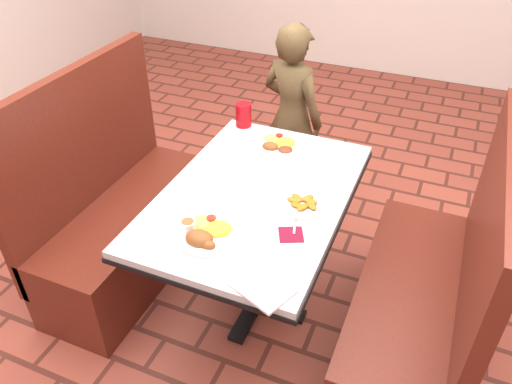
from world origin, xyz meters
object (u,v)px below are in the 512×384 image
at_px(booth_bench_left, 123,221).
at_px(near_dinner_plate, 206,230).
at_px(booth_bench_right, 418,307).
at_px(diner_person, 292,117).
at_px(plantain_plate, 303,204).
at_px(red_tumbler, 244,115).
at_px(dining_table, 256,209).
at_px(far_dinner_plate, 279,143).

bearing_deg(booth_bench_left, near_dinner_plate, -26.06).
height_order(booth_bench_right, diner_person, diner_person).
height_order(plantain_plate, red_tumbler, red_tumbler).
bearing_deg(diner_person, red_tumbler, 93.37).
xyz_separation_m(dining_table, near_dinner_plate, (-0.07, -0.36, 0.13)).
bearing_deg(diner_person, booth_bench_right, 152.30).
relative_size(near_dinner_plate, red_tumbler, 2.06).
relative_size(booth_bench_right, diner_person, 0.99).
bearing_deg(dining_table, diner_person, 100.16).
xyz_separation_m(far_dinner_plate, red_tumbler, (-0.26, 0.14, 0.04)).
distance_m(far_dinner_plate, plantain_plate, 0.52).
xyz_separation_m(booth_bench_right, far_dinner_plate, (-0.85, 0.42, 0.44)).
bearing_deg(plantain_plate, diner_person, 111.58).
bearing_deg(near_dinner_plate, red_tumbler, 104.87).
bearing_deg(booth_bench_left, plantain_plate, -1.08).
distance_m(dining_table, diner_person, 1.04).
bearing_deg(dining_table, plantain_plate, -4.83).
bearing_deg(red_tumbler, booth_bench_left, -131.16).
bearing_deg(diner_person, dining_table, 118.68).
relative_size(booth_bench_right, plantain_plate, 6.04).
bearing_deg(near_dinner_plate, dining_table, 79.52).
bearing_deg(dining_table, booth_bench_right, 0.00).
distance_m(booth_bench_left, far_dinner_plate, 0.97).
relative_size(near_dinner_plate, far_dinner_plate, 1.07).
height_order(booth_bench_left, far_dinner_plate, booth_bench_left).
height_order(booth_bench_right, near_dinner_plate, booth_bench_right).
xyz_separation_m(diner_person, far_dinner_plate, (0.14, -0.61, 0.17)).
distance_m(booth_bench_right, near_dinner_plate, 1.04).
bearing_deg(plantain_plate, near_dinner_plate, -131.11).
bearing_deg(near_dinner_plate, diner_person, 94.85).
bearing_deg(diner_person, plantain_plate, 130.10).
xyz_separation_m(far_dinner_plate, plantain_plate, (0.28, -0.44, -0.01)).
bearing_deg(near_dinner_plate, booth_bench_right, 22.49).
distance_m(booth_bench_left, diner_person, 1.23).
height_order(booth_bench_left, near_dinner_plate, booth_bench_left).
distance_m(diner_person, far_dinner_plate, 0.65).
height_order(diner_person, far_dinner_plate, diner_person).
relative_size(dining_table, plantain_plate, 6.10).
relative_size(booth_bench_left, diner_person, 0.99).
height_order(diner_person, red_tumbler, diner_person).
height_order(booth_bench_right, red_tumbler, booth_bench_right).
height_order(booth_bench_left, booth_bench_right, same).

